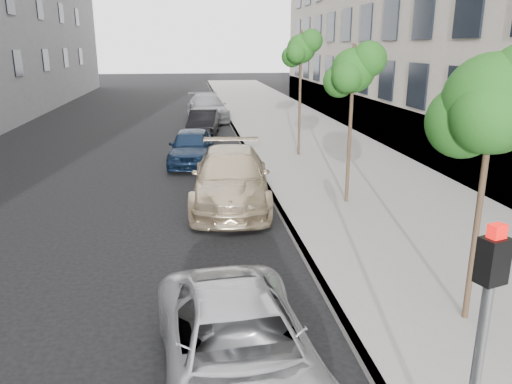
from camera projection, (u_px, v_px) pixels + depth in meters
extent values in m
cube|color=gray|center=(283.00, 122.00, 29.88)|extent=(6.40, 72.00, 0.14)
cube|color=#9E9B93|center=(231.00, 123.00, 29.48)|extent=(0.15, 72.00, 0.14)
cylinder|color=#38281C|center=(481.00, 196.00, 7.73)|extent=(0.10, 0.10, 4.23)
sphere|color=#1E5415|center=(493.00, 104.00, 7.33)|extent=(1.50, 1.50, 1.50)
sphere|color=#1E5415|center=(463.00, 122.00, 7.61)|extent=(1.12, 1.12, 1.12)
cylinder|color=#38281C|center=(350.00, 126.00, 13.89)|extent=(0.10, 0.10, 4.40)
sphere|color=#1E5415|center=(353.00, 71.00, 13.46)|extent=(1.19, 1.19, 1.19)
sphere|color=#1E5415|center=(369.00, 59.00, 13.23)|extent=(0.95, 0.95, 0.95)
sphere|color=#1E5415|center=(339.00, 81.00, 13.75)|extent=(0.89, 0.89, 0.89)
cylinder|color=#38281C|center=(300.00, 94.00, 19.99)|extent=(0.10, 0.10, 4.92)
sphere|color=#1E5415|center=(301.00, 49.00, 19.49)|extent=(1.12, 1.12, 1.12)
sphere|color=#1E5415|center=(311.00, 41.00, 19.26)|extent=(0.90, 0.90, 0.90)
sphere|color=#1E5415|center=(292.00, 57.00, 19.78)|extent=(0.84, 0.84, 0.84)
cube|color=black|center=(493.00, 261.00, 4.28)|extent=(0.28, 0.24, 0.42)
cube|color=red|center=(497.00, 231.00, 4.21)|extent=(0.16, 0.14, 0.12)
imported|color=silver|center=(239.00, 349.00, 6.63)|extent=(2.37, 4.56, 1.23)
imported|color=#C3AE8B|center=(231.00, 178.00, 14.54)|extent=(2.68, 5.59, 1.57)
imported|color=#0F1E34|center=(191.00, 147.00, 19.48)|extent=(2.01, 4.17, 1.37)
imported|color=black|center=(203.00, 123.00, 25.75)|extent=(1.88, 4.08, 1.29)
imported|color=gray|center=(207.00, 108.00, 30.77)|extent=(2.66, 5.58, 1.57)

